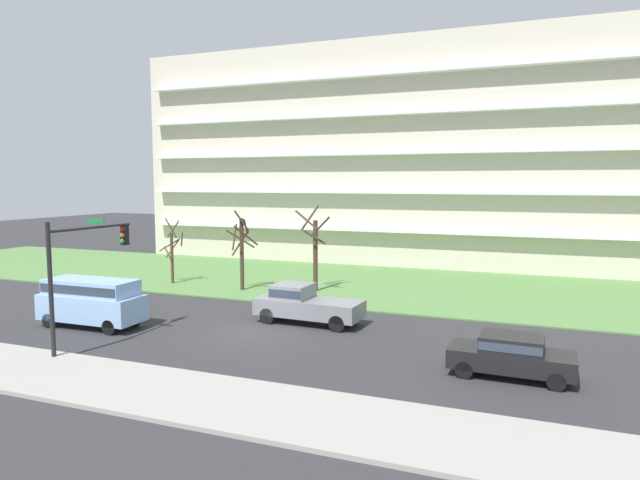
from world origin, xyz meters
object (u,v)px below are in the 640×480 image
at_px(sedan_black_center_right, 511,354).
at_px(traffic_signal_mast, 82,261).
at_px(pickup_gray_center_left, 305,303).
at_px(tree_left, 242,249).
at_px(van_blue_near_left, 91,299).
at_px(tree_far_left, 172,252).
at_px(tree_center, 315,249).

xyz_separation_m(sedan_black_center_right, traffic_signal_mast, (-17.10, -2.93, 2.92)).
height_order(pickup_gray_center_left, sedan_black_center_right, pickup_gray_center_left).
distance_m(tree_left, van_blue_near_left, 11.05).
relative_size(tree_far_left, traffic_signal_mast, 0.84).
relative_size(tree_far_left, van_blue_near_left, 0.89).
height_order(van_blue_near_left, traffic_signal_mast, traffic_signal_mast).
bearing_deg(tree_far_left, van_blue_near_left, -73.00).
bearing_deg(tree_far_left, sedan_black_center_right, -26.02).
bearing_deg(tree_far_left, pickup_gray_center_left, -27.49).
relative_size(tree_center, van_blue_near_left, 1.06).
bearing_deg(traffic_signal_mast, sedan_black_center_right, 9.73).
relative_size(tree_center, sedan_black_center_right, 1.25).
bearing_deg(van_blue_near_left, traffic_signal_mast, -51.62).
height_order(tree_far_left, van_blue_near_left, tree_far_left).
bearing_deg(traffic_signal_mast, tree_far_left, 112.43).
bearing_deg(tree_center, pickup_gray_center_left, -71.53).
bearing_deg(sedan_black_center_right, tree_far_left, 155.88).
relative_size(tree_far_left, tree_center, 0.84).
bearing_deg(tree_left, pickup_gray_center_left, -41.18).
bearing_deg(tree_center, sedan_black_center_right, -43.89).
relative_size(tree_far_left, sedan_black_center_right, 1.04).
distance_m(tree_far_left, van_blue_near_left, 11.74).
relative_size(tree_far_left, tree_left, 0.88).
distance_m(tree_left, sedan_black_center_right, 20.32).
distance_m(tree_center, traffic_signal_mast, 15.77).
relative_size(pickup_gray_center_left, traffic_signal_mast, 0.99).
xyz_separation_m(tree_left, traffic_signal_mast, (0.06, -13.64, 1.00)).
distance_m(tree_left, tree_center, 4.75).
bearing_deg(tree_far_left, tree_center, 5.39).
height_order(tree_left, pickup_gray_center_left, tree_left).
distance_m(van_blue_near_left, traffic_signal_mast, 4.49).
bearing_deg(pickup_gray_center_left, tree_center, -68.72).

